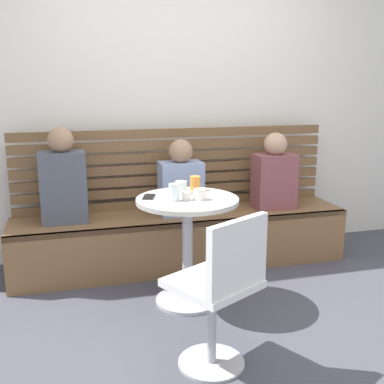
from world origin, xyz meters
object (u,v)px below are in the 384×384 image
object	(u,v)px
person_adult	(63,181)
cup_water_clear	(174,192)
cup_espresso_small	(186,196)
cup_ceramic_white	(200,194)
booth_bench	(182,240)
cafe_table	(187,230)
person_child_middle	(274,175)
white_chair	(221,288)
cup_glass_short	(181,187)
cup_tumbler_orange	(195,183)
phone_on_table	(149,197)
person_child_left	(181,182)

from	to	relation	value
person_adult	cup_water_clear	bearing A→B (deg)	-46.53
person_adult	cup_espresso_small	world-z (taller)	person_adult
person_adult	cup_ceramic_white	bearing A→B (deg)	-41.04
person_adult	cup_espresso_small	xyz separation A→B (m)	(0.77, -0.73, 0.01)
booth_bench	cafe_table	bearing A→B (deg)	-101.07
cup_water_clear	person_child_middle	bearing A→B (deg)	33.86
white_chair	booth_bench	bearing A→B (deg)	83.65
cup_glass_short	cup_tumbler_orange	bearing A→B (deg)	21.32
booth_bench	cup_espresso_small	distance (m)	0.90
cup_water_clear	phone_on_table	distance (m)	0.20
person_child_left	cup_glass_short	world-z (taller)	person_child_left
person_adult	cup_ceramic_white	distance (m)	1.13
booth_bench	cup_espresso_small	bearing A→B (deg)	-101.79
cup_water_clear	cup_glass_short	bearing A→B (deg)	64.51
cup_water_clear	phone_on_table	size ratio (longest dim) A/B	0.79
person_child_middle	cup_ceramic_white	world-z (taller)	person_child_middle
cafe_table	cup_espresso_small	world-z (taller)	cup_espresso_small
white_chair	person_child_left	world-z (taller)	person_child_left
cup_espresso_small	person_child_left	bearing A→B (deg)	78.97
person_child_middle	booth_bench	bearing A→B (deg)	179.32
booth_bench	cup_water_clear	xyz separation A→B (m)	(-0.23, -0.70, 0.57)
white_chair	person_child_left	bearing A→B (deg)	84.02
cafe_table	cup_glass_short	world-z (taller)	cup_glass_short
cup_ceramic_white	cup_espresso_small	distance (m)	0.09
cup_glass_short	cup_espresso_small	xyz separation A→B (m)	(-0.02, -0.21, -0.01)
cup_water_clear	phone_on_table	xyz separation A→B (m)	(-0.14, 0.13, -0.05)
cafe_table	white_chair	world-z (taller)	white_chair
white_chair	cup_tumbler_orange	xyz separation A→B (m)	(0.15, 1.02, 0.33)
white_chair	phone_on_table	bearing A→B (deg)	102.95
booth_bench	person_adult	world-z (taller)	person_adult
person_child_left	person_child_middle	distance (m)	0.81
person_adult	white_chair	bearing A→B (deg)	-63.24
booth_bench	white_chair	size ratio (longest dim) A/B	3.18
phone_on_table	booth_bench	bearing A→B (deg)	-104.46
booth_bench	phone_on_table	size ratio (longest dim) A/B	19.29
cafe_table	person_child_left	world-z (taller)	person_child_left
person_child_left	cup_tumbler_orange	xyz separation A→B (m)	(-0.01, -0.45, 0.08)
white_chair	person_child_middle	world-z (taller)	person_child_middle
person_child_middle	cup_ceramic_white	size ratio (longest dim) A/B	7.98
person_child_left	cup_water_clear	world-z (taller)	person_child_left
person_adult	person_child_middle	bearing A→B (deg)	-1.24
booth_bench	cup_water_clear	world-z (taller)	cup_water_clear
white_chair	cup_espresso_small	bearing A→B (deg)	88.84
cafe_table	cup_water_clear	xyz separation A→B (m)	(-0.10, -0.04, 0.28)
cup_ceramic_white	cup_water_clear	bearing A→B (deg)	173.72
person_adult	cup_tumbler_orange	bearing A→B (deg)	-27.83
booth_bench	white_chair	bearing A→B (deg)	-96.35
white_chair	cup_tumbler_orange	bearing A→B (deg)	81.78
person_child_left	phone_on_table	xyz separation A→B (m)	(-0.36, -0.57, 0.04)
person_child_left	cafe_table	bearing A→B (deg)	-100.25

